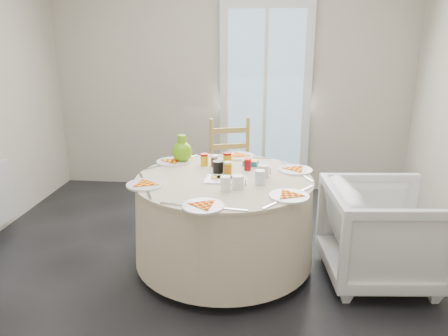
# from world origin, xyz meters

# --- Properties ---
(floor) EXTENTS (4.00, 4.00, 0.00)m
(floor) POSITION_xyz_m (0.00, 0.00, 0.00)
(floor) COLOR black
(floor) RESTS_ON ground
(wall_back) EXTENTS (4.00, 0.02, 2.60)m
(wall_back) POSITION_xyz_m (0.00, 2.00, 1.30)
(wall_back) COLOR #BCB5A3
(wall_back) RESTS_ON floor
(glass_door) EXTENTS (1.00, 0.08, 2.10)m
(glass_door) POSITION_xyz_m (0.40, 1.95, 1.05)
(glass_door) COLOR silver
(glass_door) RESTS_ON floor
(table) EXTENTS (1.37, 1.37, 0.69)m
(table) POSITION_xyz_m (0.13, 0.17, 0.38)
(table) COLOR beige
(table) RESTS_ON floor
(wooden_chair) EXTENTS (0.53, 0.51, 0.96)m
(wooden_chair) POSITION_xyz_m (0.11, 1.15, 0.47)
(wooden_chair) COLOR tan
(wooden_chair) RESTS_ON floor
(armchair) EXTENTS (0.81, 0.85, 0.81)m
(armchair) POSITION_xyz_m (1.31, 0.08, 0.39)
(armchair) COLOR white
(armchair) RESTS_ON floor
(place_settings) EXTENTS (1.60, 1.60, 0.03)m
(place_settings) POSITION_xyz_m (0.13, 0.17, 0.77)
(place_settings) COLOR white
(place_settings) RESTS_ON table
(jar_cluster) EXTENTS (0.43, 0.24, 0.12)m
(jar_cluster) POSITION_xyz_m (0.11, 0.42, 0.82)
(jar_cluster) COLOR #A67228
(jar_cluster) RESTS_ON table
(butter_tub) EXTENTS (0.14, 0.11, 0.05)m
(butter_tub) POSITION_xyz_m (0.32, 0.51, 0.79)
(butter_tub) COLOR #0E6F8B
(butter_tub) RESTS_ON table
(green_pitcher) EXTENTS (0.18, 0.18, 0.22)m
(green_pitcher) POSITION_xyz_m (-0.26, 0.55, 0.87)
(green_pitcher) COLOR #60A010
(green_pitcher) RESTS_ON table
(cheese_platter) EXTENTS (0.32, 0.21, 0.04)m
(cheese_platter) POSITION_xyz_m (0.16, 0.11, 0.77)
(cheese_platter) COLOR silver
(cheese_platter) RESTS_ON table
(mugs_glasses) EXTENTS (0.76, 0.76, 0.12)m
(mugs_glasses) POSITION_xyz_m (0.25, 0.17, 0.81)
(mugs_glasses) COLOR #A8A6A6
(mugs_glasses) RESTS_ON table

